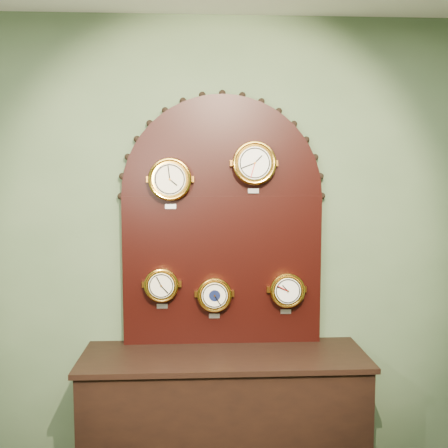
{
  "coord_description": "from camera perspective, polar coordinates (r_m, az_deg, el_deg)",
  "views": [
    {
      "loc": [
        -0.14,
        -0.61,
        1.86
      ],
      "look_at": [
        0.0,
        2.25,
        1.58
      ],
      "focal_mm": 40.95,
      "sensor_mm": 36.0,
      "label": 1
    }
  ],
  "objects": [
    {
      "name": "wall_back",
      "position": [
        3.15,
        -0.23,
        -2.82
      ],
      "size": [
        4.0,
        0.0,
        4.0
      ],
      "primitive_type": "plane",
      "rotation": [
        1.57,
        0.0,
        0.0
      ],
      "color": "#4D6444",
      "rests_on": "ground"
    },
    {
      "name": "shop_counter",
      "position": [
        3.2,
        0.02,
        -21.58
      ],
      "size": [
        1.6,
        0.5,
        0.8
      ],
      "primitive_type": "cube",
      "color": "black",
      "rests_on": "ground_plane"
    },
    {
      "name": "display_board",
      "position": [
        3.08,
        -0.19,
        1.21
      ],
      "size": [
        1.26,
        0.06,
        1.53
      ],
      "color": "black",
      "rests_on": "shop_counter"
    },
    {
      "name": "roman_clock",
      "position": [
        3.0,
        -6.05,
        4.99
      ],
      "size": [
        0.25,
        0.08,
        0.3
      ],
      "color": "gold",
      "rests_on": "display_board"
    },
    {
      "name": "arabic_clock",
      "position": [
        3.01,
        3.39,
        6.8
      ],
      "size": [
        0.26,
        0.08,
        0.31
      ],
      "color": "gold",
      "rests_on": "display_board"
    },
    {
      "name": "hygrometer",
      "position": [
        3.08,
        -6.99,
        -6.74
      ],
      "size": [
        0.2,
        0.08,
        0.25
      ],
      "color": "gold",
      "rests_on": "display_board"
    },
    {
      "name": "barometer",
      "position": [
        3.08,
        -1.08,
        -7.87
      ],
      "size": [
        0.21,
        0.08,
        0.26
      ],
      "color": "gold",
      "rests_on": "display_board"
    },
    {
      "name": "tide_clock",
      "position": [
        3.12,
        7.05,
        -7.32
      ],
      "size": [
        0.21,
        0.08,
        0.26
      ],
      "color": "gold",
      "rests_on": "display_board"
    }
  ]
}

